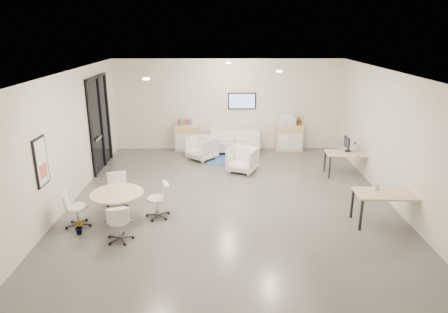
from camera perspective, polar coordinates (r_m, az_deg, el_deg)
name	(u,v)px	position (r m, az deg, el deg)	size (l,w,h in m)	color
room_shell	(230,139)	(9.82, 0.93, 2.56)	(9.60, 10.60, 4.80)	#524F4B
glass_door	(100,120)	(12.83, -17.34, 4.95)	(0.09, 1.90, 2.85)	black
artwork	(41,162)	(9.11, -24.67, -0.72)	(0.05, 0.54, 1.04)	black
wall_tv	(242,101)	(14.16, 2.58, 7.93)	(0.98, 0.06, 0.58)	black
ceiling_spots	(222,70)	(10.35, -0.26, 12.26)	(3.14, 4.14, 0.03)	#FFEAC6
sideboard_left	(186,138)	(14.28, -5.39, 2.67)	(0.83, 0.43, 0.94)	#DEB486
sideboard_right	(289,138)	(14.41, 9.27, 2.67)	(0.94, 0.45, 0.94)	#DEB486
books	(185,122)	(14.14, -5.62, 4.94)	(0.48, 0.14, 0.22)	red
printer	(287,120)	(14.25, 9.03, 5.17)	(0.55, 0.47, 0.36)	white
loveseat	(235,142)	(14.07, 1.58, 2.03)	(1.78, 0.97, 0.65)	silver
blue_rug	(232,160)	(13.31, 1.20, -0.45)	(1.68, 1.12, 0.01)	#2C5089
armchair_left	(202,147)	(13.28, -3.20, 1.34)	(0.81, 0.76, 0.84)	silver
armchair_right	(242,159)	(12.13, 2.65, -0.32)	(0.80, 0.75, 0.82)	silver
desk_rear	(349,155)	(12.32, 17.42, 0.20)	(1.38, 0.76, 0.70)	#DEB486
desk_front	(388,196)	(9.53, 22.35, -5.27)	(1.45, 0.77, 0.74)	#DEB486
monitor	(347,144)	(12.36, 17.17, 1.77)	(0.20, 0.50, 0.44)	black
round_table	(117,196)	(9.24, -15.01, -5.49)	(1.17, 1.17, 0.71)	#DEB486
meeting_chairs	(118,205)	(9.33, -14.90, -6.71)	(2.41, 2.41, 0.82)	white
plant_cabinet	(299,121)	(14.34, 10.73, 4.98)	(0.29, 0.32, 0.25)	#3F7F3F
plant_floor	(80,231)	(9.17, -19.90, -9.98)	(0.19, 0.34, 0.15)	#3F7F3F
cup	(377,187)	(9.61, 20.98, -4.05)	(0.12, 0.10, 0.12)	white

